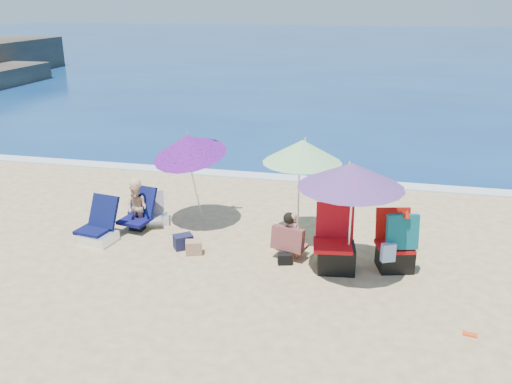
% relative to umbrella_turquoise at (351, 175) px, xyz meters
% --- Properties ---
extents(ground, '(120.00, 120.00, 0.00)m').
position_rel_umbrella_turquoise_xyz_m(ground, '(-1.35, -0.43, -1.71)').
color(ground, '#D8BC84').
rests_on(ground, ground).
extents(sea, '(120.00, 80.00, 0.12)m').
position_rel_umbrella_turquoise_xyz_m(sea, '(-1.35, 44.57, -1.76)').
color(sea, navy).
rests_on(sea, ground).
extents(foam, '(120.00, 0.50, 0.04)m').
position_rel_umbrella_turquoise_xyz_m(foam, '(-1.35, 4.67, -1.69)').
color(foam, white).
rests_on(foam, ground).
extents(umbrella_turquoise, '(2.05, 2.05, 1.94)m').
position_rel_umbrella_turquoise_xyz_m(umbrella_turquoise, '(0.00, 0.00, 0.00)').
color(umbrella_turquoise, white).
rests_on(umbrella_turquoise, ground).
extents(umbrella_striped, '(1.83, 1.83, 1.94)m').
position_rel_umbrella_turquoise_xyz_m(umbrella_striped, '(-0.95, 1.25, -0.01)').
color(umbrella_striped, white).
rests_on(umbrella_striped, ground).
extents(umbrella_blue, '(1.93, 1.96, 1.99)m').
position_rel_umbrella_turquoise_xyz_m(umbrella_blue, '(-3.19, 1.43, -0.08)').
color(umbrella_blue, silver).
rests_on(umbrella_blue, ground).
extents(furled_umbrella, '(0.24, 0.27, 1.17)m').
position_rel_umbrella_turquoise_xyz_m(furled_umbrella, '(0.82, 0.22, -1.07)').
color(furled_umbrella, '#9E270B').
rests_on(furled_umbrella, ground).
extents(chair_navy, '(0.77, 0.82, 0.80)m').
position_rel_umbrella_turquoise_xyz_m(chair_navy, '(-4.62, 0.27, -1.50)').
color(chair_navy, '#0B0F3F').
rests_on(chair_navy, ground).
extents(chair_rainbow, '(0.65, 0.77, 0.62)m').
position_rel_umbrella_turquoise_xyz_m(chair_rainbow, '(-3.90, 1.27, -1.54)').
color(chair_rainbow, '#D9774C').
rests_on(chair_rainbow, ground).
extents(camp_chair_left, '(0.75, 0.75, 1.10)m').
position_rel_umbrella_turquoise_xyz_m(camp_chair_left, '(-0.18, 0.10, -1.38)').
color(camp_chair_left, '#BB0D11').
rests_on(camp_chair_left, ground).
extents(camp_chair_right, '(0.71, 0.82, 1.06)m').
position_rel_umbrella_turquoise_xyz_m(camp_chair_right, '(0.79, 0.31, -1.33)').
color(camp_chair_right, '#B00C0D').
rests_on(camp_chair_right, ground).
extents(person_center, '(0.64, 0.59, 0.85)m').
position_rel_umbrella_turquoise_xyz_m(person_center, '(-0.98, 0.36, -1.30)').
color(person_center, tan).
rests_on(person_center, ground).
extents(person_left, '(0.66, 0.82, 1.01)m').
position_rel_umbrella_turquoise_xyz_m(person_left, '(-4.13, 0.95, -1.25)').
color(person_left, tan).
rests_on(person_left, ground).
extents(bag_navy_a, '(0.41, 0.39, 0.26)m').
position_rel_umbrella_turquoise_xyz_m(bag_navy_a, '(-2.95, 0.30, -1.58)').
color(bag_navy_a, '#1B1B3B').
rests_on(bag_navy_a, ground).
extents(bag_black_a, '(0.29, 0.22, 0.20)m').
position_rel_umbrella_turquoise_xyz_m(bag_black_a, '(-4.13, 0.89, -1.61)').
color(bag_black_a, black).
rests_on(bag_black_a, ground).
extents(bag_tan, '(0.34, 0.29, 0.25)m').
position_rel_umbrella_turquoise_xyz_m(bag_tan, '(-2.69, 0.12, -1.59)').
color(bag_tan, tan).
rests_on(bag_tan, ground).
extents(bag_navy_b, '(0.50, 0.46, 0.30)m').
position_rel_umbrella_turquoise_xyz_m(bag_navy_b, '(0.79, 1.13, -1.56)').
color(bag_navy_b, '#1A1F3A').
rests_on(bag_navy_b, ground).
extents(bag_black_b, '(0.28, 0.23, 0.19)m').
position_rel_umbrella_turquoise_xyz_m(bag_black_b, '(-1.04, 0.10, -1.62)').
color(bag_black_b, black).
rests_on(bag_black_b, ground).
extents(orange_item, '(0.21, 0.12, 0.03)m').
position_rel_umbrella_turquoise_xyz_m(orange_item, '(1.78, -1.41, -1.70)').
color(orange_item, '#FF4C1A').
rests_on(orange_item, ground).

